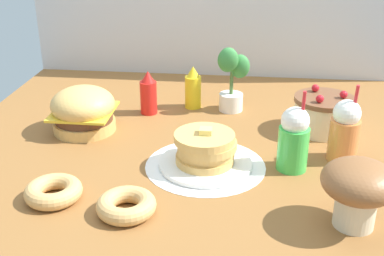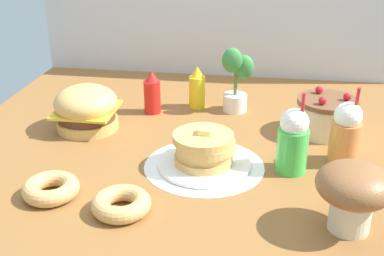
{
  "view_description": "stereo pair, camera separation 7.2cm",
  "coord_description": "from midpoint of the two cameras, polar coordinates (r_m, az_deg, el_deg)",
  "views": [
    {
      "loc": [
        0.19,
        -1.68,
        0.9
      ],
      "look_at": [
        -0.01,
        0.06,
        0.11
      ],
      "focal_mm": 46.33,
      "sensor_mm": 36.0,
      "label": 1
    },
    {
      "loc": [
        0.26,
        -1.67,
        0.9
      ],
      "look_at": [
        -0.01,
        0.06,
        0.11
      ],
      "focal_mm": 46.33,
      "sensor_mm": 36.0,
      "label": 2
    }
  ],
  "objects": [
    {
      "name": "cream_soda_cup",
      "position": [
        1.83,
        10.53,
        -1.27
      ],
      "size": [
        0.11,
        0.11,
        0.31
      ],
      "color": "green",
      "rests_on": "ground_plane"
    },
    {
      "name": "mustard_bottle",
      "position": [
        2.38,
        -0.75,
        4.56
      ],
      "size": [
        0.08,
        0.08,
        0.21
      ],
      "color": "yellow",
      "rests_on": "ground_plane"
    },
    {
      "name": "burger",
      "position": [
        2.19,
        -13.32,
        2.0
      ],
      "size": [
        0.27,
        0.27,
        0.2
      ],
      "color": "#DBA859",
      "rests_on": "ground_plane"
    },
    {
      "name": "doily_mat",
      "position": [
        1.87,
        0.45,
        -4.35
      ],
      "size": [
        0.45,
        0.45,
        0.0
      ],
      "primitive_type": "cylinder",
      "color": "white",
      "rests_on": "ground_plane"
    },
    {
      "name": "layer_cake",
      "position": [
        2.2,
        13.96,
        1.61
      ],
      "size": [
        0.26,
        0.26,
        0.19
      ],
      "color": "beige",
      "rests_on": "ground_plane"
    },
    {
      "name": "pancake_stack",
      "position": [
        1.84,
        0.45,
        -2.75
      ],
      "size": [
        0.35,
        0.35,
        0.15
      ],
      "color": "white",
      "rests_on": "doily_mat"
    },
    {
      "name": "donut_pink_glaze",
      "position": [
        1.73,
        -16.82,
        -6.97
      ],
      "size": [
        0.19,
        0.19,
        0.06
      ],
      "color": "tan",
      "rests_on": "ground_plane"
    },
    {
      "name": "mushroom_stool",
      "position": [
        1.55,
        17.35,
        -6.53
      ],
      "size": [
        0.23,
        0.23,
        0.22
      ],
      "color": "beige",
      "rests_on": "ground_plane"
    },
    {
      "name": "ground_plane",
      "position": [
        1.92,
        -1.1,
        -3.99
      ],
      "size": [
        2.04,
        2.16,
        0.02
      ],
      "primitive_type": "cube",
      "color": "brown"
    },
    {
      "name": "ketchup_bottle",
      "position": [
        2.33,
        -5.93,
        3.92
      ],
      "size": [
        0.08,
        0.08,
        0.21
      ],
      "color": "red",
      "rests_on": "ground_plane"
    },
    {
      "name": "potted_plant",
      "position": [
        2.33,
        3.69,
        5.93
      ],
      "size": [
        0.15,
        0.12,
        0.32
      ],
      "color": "white",
      "rests_on": "ground_plane"
    },
    {
      "name": "donut_chocolate",
      "position": [
        1.61,
        -8.87,
        -8.74
      ],
      "size": [
        0.19,
        0.19,
        0.06
      ],
      "color": "tan",
      "rests_on": "ground_plane"
    },
    {
      "name": "orange_float_cup",
      "position": [
        1.94,
        16.16,
        -0.34
      ],
      "size": [
        0.11,
        0.11,
        0.31
      ],
      "color": "orange",
      "rests_on": "ground_plane"
    }
  ]
}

